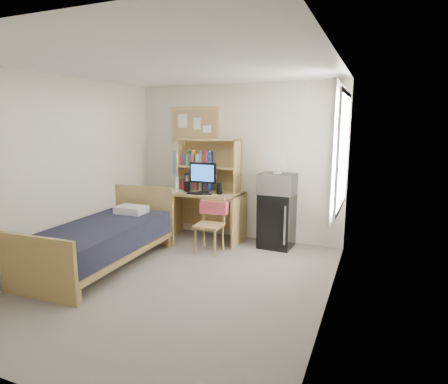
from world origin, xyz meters
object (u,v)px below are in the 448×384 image
at_px(bulletin_board, 195,125).
at_px(mini_fridge, 277,220).
at_px(desk_chair, 209,225).
at_px(bed, 101,245).
at_px(monitor, 203,178).
at_px(speaker_right, 219,189).
at_px(desk, 205,216).
at_px(microwave, 277,184).
at_px(desk_fan, 278,163).
at_px(speaker_left, 187,186).

height_order(bulletin_board, mini_fridge, bulletin_board).
height_order(desk_chair, bed, desk_chair).
relative_size(monitor, speaker_right, 2.74).
bearing_deg(speaker_right, monitor, -180.00).
height_order(desk, microwave, microwave).
bearing_deg(desk_chair, mini_fridge, 35.32).
bearing_deg(bed, bulletin_board, 74.99).
xyz_separation_m(desk_chair, desk_fan, (0.88, 0.64, 0.92)).
height_order(bed, monitor, monitor).
relative_size(mini_fridge, microwave, 1.58).
bearing_deg(desk, monitor, -90.00).
relative_size(speaker_left, microwave, 0.32).
bearing_deg(desk_chair, bulletin_board, 125.08).
height_order(desk, speaker_right, speaker_right).
distance_m(mini_fridge, bed, 2.68).
distance_m(bulletin_board, speaker_right, 1.26).
bearing_deg(desk_fan, desk, -175.63).
height_order(desk, monitor, monitor).
bearing_deg(speaker_left, monitor, 0.00).
distance_m(monitor, desk_fan, 1.28).
xyz_separation_m(speaker_left, speaker_right, (0.60, -0.01, 0.00)).
relative_size(monitor, speaker_left, 2.84).
bearing_deg(mini_fridge, speaker_left, -173.21).
distance_m(desk_chair, bed, 1.59).
relative_size(bulletin_board, microwave, 1.71).
xyz_separation_m(bulletin_board, monitor, (0.33, -0.39, -0.86)).
relative_size(desk, speaker_right, 7.06).
distance_m(speaker_left, desk_fan, 1.61).
relative_size(speaker_left, speaker_right, 0.97).
relative_size(bulletin_board, speaker_left, 5.30).
bearing_deg(speaker_left, desk_chair, -38.72).
relative_size(speaker_right, microwave, 0.33).
relative_size(mini_fridge, speaker_right, 4.73).
relative_size(desk_chair, microwave, 1.56).
bearing_deg(desk_fan, bed, -137.58).
relative_size(bed, monitor, 4.21).
xyz_separation_m(microwave, desk_fan, (0.00, 0.00, 0.32)).
bearing_deg(desk_chair, desk, 119.49).
bearing_deg(bulletin_board, desk, -45.17).
distance_m(speaker_left, speaker_right, 0.60).
xyz_separation_m(monitor, speaker_left, (-0.30, 0.00, -0.16)).
bearing_deg(speaker_left, desk, 11.31).
xyz_separation_m(bulletin_board, speaker_left, (0.03, -0.39, -1.02)).
height_order(bulletin_board, speaker_left, bulletin_board).
bearing_deg(monitor, microwave, 5.53).
relative_size(speaker_left, desk_fan, 0.55).
bearing_deg(bulletin_board, mini_fridge, -9.41).
xyz_separation_m(mini_fridge, microwave, (-0.00, -0.02, 0.59)).
distance_m(desk_chair, speaker_right, 0.71).
height_order(desk_chair, mini_fridge, mini_fridge).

